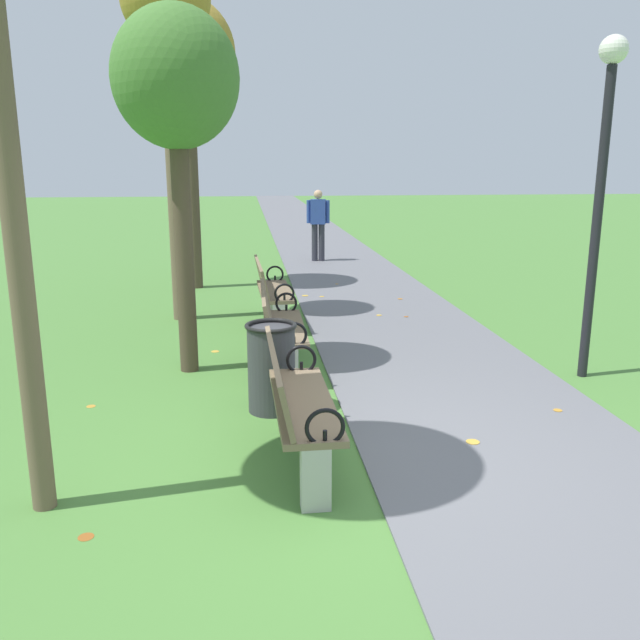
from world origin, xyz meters
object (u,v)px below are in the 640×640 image
object	(u,v)px
park_bench_1	(297,402)
park_bench_2	(280,327)
tree_2	(176,85)
pedestrian_walking	(318,221)
park_bench_3	(272,291)
tree_3	(166,15)
lamp_post	(603,158)
tree_4	(187,58)
trash_bin	(272,367)

from	to	relation	value
park_bench_1	park_bench_2	distance (m)	2.38
tree_2	pedestrian_walking	distance (m)	8.58
park_bench_3	tree_3	world-z (taller)	tree_3
lamp_post	pedestrian_walking	bearing A→B (deg)	102.52
park_bench_2	pedestrian_walking	xyz separation A→B (m)	(1.33, 8.04, 0.44)
tree_4	pedestrian_walking	distance (m)	4.98
tree_3	park_bench_2	bearing A→B (deg)	-62.97
park_bench_1	trash_bin	size ratio (longest dim) A/B	1.91
lamp_post	tree_3	bearing A→B (deg)	144.77
tree_2	pedestrian_walking	xyz separation A→B (m)	(2.35, 7.98, -2.10)
tree_2	lamp_post	world-z (taller)	tree_2
park_bench_2	pedestrian_walking	distance (m)	8.16
park_bench_1	lamp_post	xyz separation A→B (m)	(3.26, 1.74, 1.82)
park_bench_2	lamp_post	world-z (taller)	lamp_post
park_bench_3	pedestrian_walking	xyz separation A→B (m)	(1.33, 5.92, 0.44)
pedestrian_walking	lamp_post	xyz separation A→B (m)	(1.93, -8.68, 1.38)
park_bench_3	lamp_post	size ratio (longest dim) A/B	0.46
tree_3	trash_bin	world-z (taller)	tree_3
park_bench_1	trash_bin	world-z (taller)	park_bench_1
trash_bin	park_bench_3	bearing A→B (deg)	87.51
trash_bin	tree_4	bearing A→B (deg)	99.96
park_bench_2	pedestrian_walking	bearing A→B (deg)	80.59
trash_bin	tree_3	bearing A→B (deg)	106.94
park_bench_1	tree_4	bearing A→B (deg)	99.61
park_bench_2	tree_2	distance (m)	2.74
park_bench_3	tree_4	world-z (taller)	tree_4
park_bench_1	park_bench_3	distance (m)	4.50
tree_2	trash_bin	bearing A→B (deg)	-56.96
tree_4	trash_bin	world-z (taller)	tree_4
tree_2	trash_bin	world-z (taller)	tree_2
park_bench_1	pedestrian_walking	size ratio (longest dim) A/B	0.99
tree_4	lamp_post	xyz separation A→B (m)	(4.52, -5.73, -1.68)
park_bench_2	tree_3	xyz separation A→B (m)	(-1.33, 2.60, 3.70)
tree_3	tree_2	bearing A→B (deg)	-82.98
park_bench_3	pedestrian_walking	world-z (taller)	pedestrian_walking
tree_3	tree_4	xyz separation A→B (m)	(0.06, 2.49, -0.19)
park_bench_2	park_bench_3	xyz separation A→B (m)	(0.00, 2.12, 0.00)
pedestrian_walking	lamp_post	world-z (taller)	lamp_post
pedestrian_walking	park_bench_2	bearing A→B (deg)	-99.41
park_bench_1	tree_4	distance (m)	8.34
park_bench_2	park_bench_3	world-z (taller)	same
trash_bin	lamp_post	xyz separation A→B (m)	(3.41, 0.63, 1.88)
tree_2	lamp_post	xyz separation A→B (m)	(4.27, -0.70, -0.72)
park_bench_2	tree_3	bearing A→B (deg)	117.03
tree_3	pedestrian_walking	xyz separation A→B (m)	(2.66, 5.44, -3.26)
tree_2	park_bench_2	bearing A→B (deg)	-3.38
tree_4	lamp_post	world-z (taller)	tree_4
tree_3	trash_bin	distance (m)	5.52
park_bench_3	trash_bin	xyz separation A→B (m)	(-0.15, -3.39, -0.06)
park_bench_3	tree_3	distance (m)	3.96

